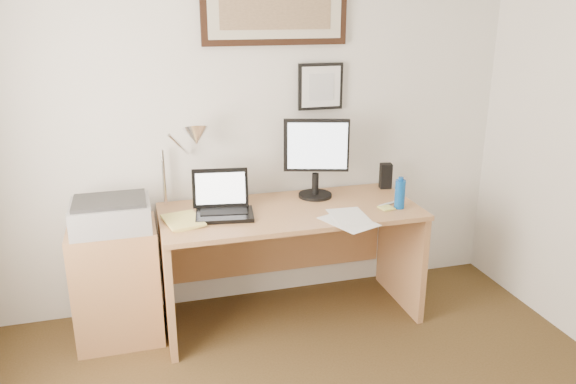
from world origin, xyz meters
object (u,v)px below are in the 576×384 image
object	(u,v)px
water_bottle	(400,194)
laptop	(223,205)
desk	(287,239)
printer	(111,214)
lcd_monitor	(316,154)
side_cabinet	(117,283)
book	(166,224)

from	to	relation	value
water_bottle	laptop	distance (m)	1.09
desk	printer	distance (m)	1.11
water_bottle	lcd_monitor	bearing A→B (deg)	141.91
side_cabinet	laptop	world-z (taller)	laptop
lcd_monitor	desk	bearing A→B (deg)	-156.76
book	printer	size ratio (longest dim) A/B	0.62
laptop	lcd_monitor	distance (m)	0.70
laptop	lcd_monitor	bearing A→B (deg)	13.53
side_cabinet	lcd_monitor	xyz separation A→B (m)	(1.29, 0.13, 0.68)
desk	lcd_monitor	world-z (taller)	lcd_monitor
laptop	book	bearing A→B (deg)	-164.77
side_cabinet	water_bottle	size ratio (longest dim) A/B	4.03
desk	lcd_monitor	size ratio (longest dim) A/B	3.08
side_cabinet	laptop	distance (m)	0.79
desk	laptop	bearing A→B (deg)	-172.09
desk	laptop	world-z (taller)	laptop
book	laptop	bearing A→B (deg)	15.23
printer	lcd_monitor	bearing A→B (deg)	7.21
desk	book	bearing A→B (deg)	-168.71
desk	laptop	size ratio (longest dim) A/B	4.31
side_cabinet	lcd_monitor	size ratio (longest dim) A/B	1.40
lcd_monitor	printer	world-z (taller)	lcd_monitor
water_bottle	book	world-z (taller)	water_bottle
side_cabinet	book	size ratio (longest dim) A/B	2.67
book	desk	size ratio (longest dim) A/B	0.17
side_cabinet	book	world-z (taller)	book
desk	side_cabinet	bearing A→B (deg)	-178.11
water_bottle	lcd_monitor	distance (m)	0.59
desk	printer	xyz separation A→B (m)	(-1.06, -0.07, 0.30)
side_cabinet	desk	distance (m)	1.08
desk	lcd_monitor	distance (m)	0.58
water_bottle	printer	xyz separation A→B (m)	(-1.72, 0.18, -0.02)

